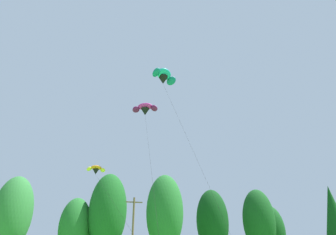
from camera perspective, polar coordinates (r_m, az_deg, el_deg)
name	(u,v)px	position (r m, az deg, el deg)	size (l,w,h in m)	color
treeline_tree_d	(12,214)	(50.35, -27.43, -15.86)	(5.47, 5.47, 13.60)	#472D19
treeline_tree_e	(75,227)	(50.07, -17.25, -19.27)	(4.76, 4.76, 10.98)	#472D19
treeline_tree_f	(108,211)	(49.34, -11.36, -17.07)	(5.79, 5.79, 14.80)	#472D19
treeline_tree_g	(165,212)	(49.62, -0.62, -17.48)	(5.83, 5.83, 14.94)	#472D19
treeline_tree_h	(212,221)	(54.61, 8.43, -18.89)	(5.43, 5.43, 13.45)	#472D19
treeline_tree_i	(259,221)	(57.31, 16.86, -18.26)	(5.50, 5.50, 13.72)	#472D19
treeline_tree_j	(272,231)	(61.90, 19.05, -19.73)	(4.89, 4.89, 11.44)	#472D19
treeline_tree_k	(335,216)	(63.81, 29.03, -16.09)	(4.83, 4.83, 14.69)	#472D19
utility_pole	(133,235)	(41.01, -6.73, -21.19)	(2.20, 0.26, 9.74)	brown
parafoil_kite_high_magenta	(145,109)	(42.70, -4.37, 1.59)	(3.75, 20.83, 21.35)	#D12893
parafoil_kite_mid_teal	(164,77)	(35.41, -0.82, 7.72)	(6.14, 8.67, 20.98)	teal
parafoil_kite_far_orange	(96,170)	(39.89, -13.49, -9.57)	(5.35, 21.14, 12.03)	orange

